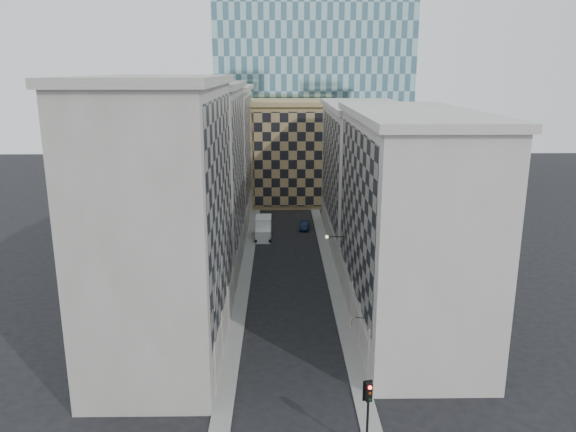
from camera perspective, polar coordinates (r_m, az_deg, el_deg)
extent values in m
plane|color=black|center=(42.99, 0.69, -19.58)|extent=(260.00, 260.00, 0.00)
cube|color=gray|center=(69.95, -4.30, -5.54)|extent=(1.50, 100.00, 0.15)
cube|color=gray|center=(70.10, 4.34, -5.50)|extent=(1.50, 100.00, 0.15)
cube|color=#9E978E|center=(49.24, -12.53, -0.63)|extent=(10.00, 22.00, 23.00)
cube|color=gray|center=(48.12, -6.92, 1.11)|extent=(0.25, 19.36, 18.00)
cube|color=#9E978E|center=(51.98, -6.62, -11.21)|extent=(0.45, 21.12, 3.20)
cube|color=#9E978E|center=(47.58, -13.33, 13.27)|extent=(10.80, 22.80, 0.70)
cylinder|color=#9E978E|center=(44.46, -7.91, -15.14)|extent=(0.90, 0.90, 4.40)
cylinder|color=#9E978E|center=(49.28, -7.14, -11.97)|extent=(0.90, 0.90, 4.40)
cylinder|color=#9E978E|center=(54.22, -6.52, -9.37)|extent=(0.90, 0.90, 4.40)
cylinder|color=#9E978E|center=(59.26, -6.01, -7.20)|extent=(0.90, 0.90, 4.40)
cube|color=gray|center=(70.49, -9.01, 3.70)|extent=(10.00, 22.00, 22.00)
cube|color=gray|center=(69.70, -5.07, 4.95)|extent=(0.25, 19.36, 17.00)
cube|color=gray|center=(72.33, -4.94, -3.59)|extent=(0.45, 21.12, 3.20)
cube|color=gray|center=(69.26, -9.39, 12.95)|extent=(10.80, 22.80, 0.70)
cylinder|color=gray|center=(64.38, -5.59, -5.38)|extent=(0.90, 0.90, 4.40)
cylinder|color=gray|center=(69.55, -5.23, -3.83)|extent=(0.90, 0.90, 4.40)
cylinder|color=gray|center=(74.78, -4.92, -2.49)|extent=(0.90, 0.90, 4.40)
cylinder|color=gray|center=(80.04, -4.65, -1.33)|extent=(0.90, 0.90, 4.40)
cube|color=#9E978E|center=(92.09, -7.12, 6.01)|extent=(10.00, 22.00, 21.00)
cube|color=gray|center=(91.48, -4.09, 6.97)|extent=(0.25, 19.36, 16.00)
cube|color=#9E978E|center=(93.44, -4.02, 0.64)|extent=(0.45, 21.12, 3.20)
cube|color=#9E978E|center=(91.11, -7.34, 12.77)|extent=(10.80, 22.80, 0.70)
cylinder|color=#9E978E|center=(85.33, -4.42, -0.31)|extent=(0.90, 0.90, 4.40)
cylinder|color=#9E978E|center=(90.64, -4.21, 0.59)|extent=(0.90, 0.90, 4.40)
cylinder|color=#9E978E|center=(95.98, -4.03, 1.39)|extent=(0.90, 0.90, 4.40)
cylinder|color=#9E978E|center=(101.33, -3.86, 2.10)|extent=(0.90, 0.90, 4.40)
cube|color=#B8B2A8|center=(53.84, 12.07, -0.95)|extent=(10.00, 26.00, 20.00)
cube|color=gray|center=(52.58, 6.97, 0.59)|extent=(0.25, 22.88, 15.00)
cube|color=#B8B2A8|center=(55.81, 6.73, -9.32)|extent=(0.45, 24.96, 3.20)
cube|color=#B8B2A8|center=(52.07, 12.68, 10.08)|extent=(10.80, 26.80, 0.70)
cylinder|color=#B8B2A8|center=(46.35, 8.65, -13.85)|extent=(0.90, 0.90, 4.40)
cylinder|color=#B8B2A8|center=(50.91, 7.69, -11.07)|extent=(0.90, 0.90, 4.40)
cylinder|color=#B8B2A8|center=(55.59, 6.91, -8.75)|extent=(0.90, 0.90, 4.40)
cylinder|color=#B8B2A8|center=(60.36, 6.25, -6.79)|extent=(0.90, 0.90, 4.40)
cylinder|color=#B8B2A8|center=(65.19, 5.70, -5.12)|extent=(0.90, 0.90, 4.40)
cube|color=#B8B2A8|center=(79.81, 7.83, 3.92)|extent=(10.00, 28.00, 19.00)
cube|color=gray|center=(78.96, 4.35, 5.01)|extent=(0.25, 24.64, 14.00)
cube|color=#B8B2A8|center=(81.07, 4.28, -1.55)|extent=(0.45, 26.88, 3.20)
cube|color=#B8B2A8|center=(78.60, 8.08, 11.00)|extent=(10.80, 28.80, 0.70)
cube|color=tan|center=(104.67, 0.80, 6.32)|extent=(16.00, 14.00, 18.00)
cube|color=tan|center=(97.66, 0.92, 5.72)|extent=(15.20, 0.25, 16.50)
cube|color=tan|center=(103.72, 0.82, 11.47)|extent=(16.80, 14.80, 0.80)
cube|color=#302A26|center=(117.96, -0.38, 9.72)|extent=(6.00, 6.00, 28.00)
cube|color=#302A26|center=(117.61, -0.39, 16.87)|extent=(7.00, 7.00, 1.40)
cylinder|color=gray|center=(42.99, -7.38, -7.59)|extent=(0.10, 2.33, 2.33)
cylinder|color=gray|center=(46.69, -6.84, -5.74)|extent=(0.10, 2.33, 2.33)
cylinder|color=black|center=(62.48, 4.80, -2.12)|extent=(1.80, 0.08, 0.08)
sphere|color=#FFE5B2|center=(62.40, 3.97, -2.13)|extent=(0.36, 0.36, 0.36)
cylinder|color=black|center=(38.83, 8.05, -20.38)|extent=(0.16, 0.16, 3.68)
cube|color=black|center=(37.47, 8.19, -17.29)|extent=(0.45, 0.40, 1.26)
cube|color=black|center=(37.64, 8.07, -17.13)|extent=(0.63, 0.19, 1.44)
sphere|color=#FF0C07|center=(37.11, 8.33, -16.87)|extent=(0.23, 0.23, 0.23)
sphere|color=#331E05|center=(37.33, 8.31, -17.43)|extent=(0.23, 0.23, 0.23)
sphere|color=black|center=(37.56, 8.28, -17.98)|extent=(0.23, 0.23, 0.23)
cube|color=white|center=(81.22, -2.55, -2.02)|extent=(2.20, 2.40, 1.79)
cube|color=white|center=(83.52, -2.49, -1.08)|extent=(2.31, 3.59, 3.08)
cylinder|color=black|center=(80.63, -3.27, -2.48)|extent=(0.30, 0.90, 0.89)
cylinder|color=black|center=(80.56, -1.86, -2.48)|extent=(0.30, 0.90, 0.89)
cylinder|color=black|center=(85.00, -3.13, -1.57)|extent=(0.30, 0.90, 0.89)
cylinder|color=black|center=(84.93, -1.79, -1.57)|extent=(0.30, 0.90, 0.89)
imported|color=black|center=(87.44, 1.67, -0.97)|extent=(1.69, 3.88, 1.24)
cylinder|color=black|center=(47.82, 7.29, -10.21)|extent=(0.73, 0.31, 0.06)
cube|color=#C6B591|center=(47.89, 6.43, -10.64)|extent=(0.28, 0.64, 0.66)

